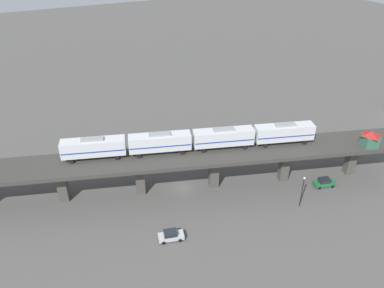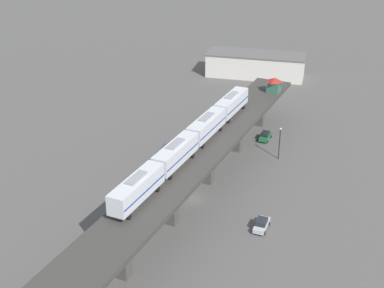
{
  "view_description": "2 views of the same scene",
  "coord_description": "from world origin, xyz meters",
  "px_view_note": "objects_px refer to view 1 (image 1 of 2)",
  "views": [
    {
      "loc": [
        56.19,
        -24.89,
        47.66
      ],
      "look_at": [
        -0.7,
        2.49,
        9.62
      ],
      "focal_mm": 35.0,
      "sensor_mm": 36.0,
      "label": 1
    },
    {
      "loc": [
        11.54,
        -81.23,
        50.27
      ],
      "look_at": [
        -0.7,
        2.49,
        9.62
      ],
      "focal_mm": 50.0,
      "sensor_mm": 36.0,
      "label": 2
    }
  ],
  "objects_px": {
    "street_car_silver": "(171,235)",
    "delivery_truck": "(221,149)",
    "street_lamp": "(302,189)",
    "subway_train": "(192,139)",
    "street_car_green": "(324,182)",
    "signal_hut": "(370,138)"
  },
  "relations": [
    {
      "from": "street_car_silver",
      "to": "delivery_truck",
      "type": "xyz_separation_m",
      "value": [
        -19.59,
        20.92,
        0.82
      ]
    },
    {
      "from": "street_lamp",
      "to": "street_car_silver",
      "type": "bearing_deg",
      "value": -96.04
    },
    {
      "from": "subway_train",
      "to": "delivery_truck",
      "type": "height_order",
      "value": "subway_train"
    },
    {
      "from": "subway_train",
      "to": "street_car_silver",
      "type": "distance_m",
      "value": 19.19
    },
    {
      "from": "subway_train",
      "to": "street_car_green",
      "type": "relative_size",
      "value": 10.27
    },
    {
      "from": "signal_hut",
      "to": "street_car_silver",
      "type": "xyz_separation_m",
      "value": [
        -1.08,
        -43.3,
        -8.98
      ]
    },
    {
      "from": "delivery_truck",
      "to": "street_car_silver",
      "type": "bearing_deg",
      "value": -46.87
    },
    {
      "from": "subway_train",
      "to": "signal_hut",
      "type": "bearing_deg",
      "value": 66.98
    },
    {
      "from": "signal_hut",
      "to": "delivery_truck",
      "type": "distance_m",
      "value": 31.54
    },
    {
      "from": "street_car_silver",
      "to": "street_car_green",
      "type": "xyz_separation_m",
      "value": [
        -0.16,
        34.55,
        0.0
      ]
    },
    {
      "from": "street_car_green",
      "to": "delivery_truck",
      "type": "height_order",
      "value": "delivery_truck"
    },
    {
      "from": "signal_hut",
      "to": "street_lamp",
      "type": "xyz_separation_m",
      "value": [
        1.65,
        -17.53,
        -5.82
      ]
    },
    {
      "from": "subway_train",
      "to": "street_lamp",
      "type": "height_order",
      "value": "subway_train"
    },
    {
      "from": "street_car_silver",
      "to": "delivery_truck",
      "type": "bearing_deg",
      "value": 133.13
    },
    {
      "from": "signal_hut",
      "to": "street_car_silver",
      "type": "distance_m",
      "value": 44.23
    },
    {
      "from": "signal_hut",
      "to": "delivery_truck",
      "type": "xyz_separation_m",
      "value": [
        -20.67,
        -22.38,
        -8.16
      ]
    },
    {
      "from": "signal_hut",
      "to": "street_car_green",
      "type": "bearing_deg",
      "value": -98.07
    },
    {
      "from": "street_car_green",
      "to": "signal_hut",
      "type": "bearing_deg",
      "value": 81.93
    },
    {
      "from": "delivery_truck",
      "to": "street_lamp",
      "type": "xyz_separation_m",
      "value": [
        22.32,
        4.85,
        2.35
      ]
    },
    {
      "from": "signal_hut",
      "to": "delivery_truck",
      "type": "bearing_deg",
      "value": -132.73
    },
    {
      "from": "signal_hut",
      "to": "delivery_truck",
      "type": "relative_size",
      "value": 0.54
    },
    {
      "from": "signal_hut",
      "to": "street_car_silver",
      "type": "bearing_deg",
      "value": -91.42
    }
  ]
}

